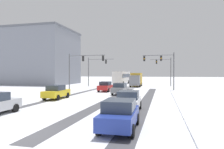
{
  "coord_description": "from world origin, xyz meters",
  "views": [
    {
      "loc": [
        7.14,
        -8.77,
        3.05
      ],
      "look_at": [
        0.0,
        20.58,
        2.8
      ],
      "focal_mm": 32.85,
      "sensor_mm": 36.0,
      "label": 1
    }
  ],
  "objects_px": {
    "car_red_lead": "(106,86)",
    "car_white_fourth": "(129,101)",
    "traffic_signal_near_left": "(81,64)",
    "bus_oncoming": "(122,77)",
    "traffic_signal_near_right": "(163,64)",
    "box_truck_delivery": "(136,79)",
    "traffic_signal_far_left": "(95,67)",
    "car_grey_second": "(120,89)",
    "traffic_signal_far_right": "(165,67)",
    "office_building_far_left_block": "(22,58)",
    "car_yellow_cab_third": "(56,92)",
    "car_blue_sixth": "(120,114)"
  },
  "relations": [
    {
      "from": "bus_oncoming",
      "to": "car_red_lead",
      "type": "bearing_deg",
      "value": -86.05
    },
    {
      "from": "traffic_signal_far_right",
      "to": "bus_oncoming",
      "type": "bearing_deg",
      "value": 152.83
    },
    {
      "from": "car_yellow_cab_third",
      "to": "car_blue_sixth",
      "type": "relative_size",
      "value": 1.0
    },
    {
      "from": "traffic_signal_far_right",
      "to": "car_grey_second",
      "type": "bearing_deg",
      "value": -108.16
    },
    {
      "from": "car_red_lead",
      "to": "box_truck_delivery",
      "type": "xyz_separation_m",
      "value": [
        3.37,
        13.3,
        0.82
      ]
    },
    {
      "from": "car_red_lead",
      "to": "bus_oncoming",
      "type": "bearing_deg",
      "value": 93.95
    },
    {
      "from": "traffic_signal_far_right",
      "to": "car_blue_sixth",
      "type": "bearing_deg",
      "value": -94.56
    },
    {
      "from": "traffic_signal_near_right",
      "to": "box_truck_delivery",
      "type": "distance_m",
      "value": 11.32
    },
    {
      "from": "traffic_signal_far_left",
      "to": "car_yellow_cab_third",
      "type": "distance_m",
      "value": 23.05
    },
    {
      "from": "traffic_signal_far_right",
      "to": "office_building_far_left_block",
      "type": "xyz_separation_m",
      "value": [
        -38.56,
        1.35,
        2.96
      ]
    },
    {
      "from": "traffic_signal_far_left",
      "to": "bus_oncoming",
      "type": "bearing_deg",
      "value": 66.38
    },
    {
      "from": "office_building_far_left_block",
      "to": "car_red_lead",
      "type": "bearing_deg",
      "value": -30.77
    },
    {
      "from": "car_red_lead",
      "to": "car_white_fourth",
      "type": "distance_m",
      "value": 17.46
    },
    {
      "from": "car_yellow_cab_third",
      "to": "bus_oncoming",
      "type": "height_order",
      "value": "bus_oncoming"
    },
    {
      "from": "car_grey_second",
      "to": "car_white_fourth",
      "type": "height_order",
      "value": "same"
    },
    {
      "from": "car_blue_sixth",
      "to": "car_grey_second",
      "type": "bearing_deg",
      "value": 101.28
    },
    {
      "from": "traffic_signal_far_left",
      "to": "car_grey_second",
      "type": "xyz_separation_m",
      "value": [
        8.94,
        -15.87,
        -3.61
      ]
    },
    {
      "from": "car_grey_second",
      "to": "bus_oncoming",
      "type": "height_order",
      "value": "bus_oncoming"
    },
    {
      "from": "car_white_fourth",
      "to": "car_blue_sixth",
      "type": "xyz_separation_m",
      "value": [
        0.36,
        -5.28,
        0.0
      ]
    },
    {
      "from": "traffic_signal_near_right",
      "to": "car_white_fourth",
      "type": "distance_m",
      "value": 20.78
    },
    {
      "from": "traffic_signal_near_left",
      "to": "car_red_lead",
      "type": "bearing_deg",
      "value": -19.84
    },
    {
      "from": "traffic_signal_near_left",
      "to": "bus_oncoming",
      "type": "relative_size",
      "value": 0.62
    },
    {
      "from": "traffic_signal_near_left",
      "to": "car_yellow_cab_third",
      "type": "distance_m",
      "value": 13.19
    },
    {
      "from": "traffic_signal_far_left",
      "to": "car_red_lead",
      "type": "height_order",
      "value": "traffic_signal_far_left"
    },
    {
      "from": "traffic_signal_near_left",
      "to": "car_grey_second",
      "type": "distance_m",
      "value": 10.7
    },
    {
      "from": "traffic_signal_near_left",
      "to": "car_white_fourth",
      "type": "bearing_deg",
      "value": -57.88
    },
    {
      "from": "car_blue_sixth",
      "to": "box_truck_delivery",
      "type": "bearing_deg",
      "value": 95.52
    },
    {
      "from": "car_yellow_cab_third",
      "to": "box_truck_delivery",
      "type": "xyz_separation_m",
      "value": [
        6.37,
        23.99,
        0.82
      ]
    },
    {
      "from": "traffic_signal_far_left",
      "to": "box_truck_delivery",
      "type": "xyz_separation_m",
      "value": [
        9.08,
        1.38,
        -2.79
      ]
    },
    {
      "from": "traffic_signal_far_right",
      "to": "traffic_signal_near_left",
      "type": "bearing_deg",
      "value": -136.23
    },
    {
      "from": "traffic_signal_near_left",
      "to": "car_blue_sixth",
      "type": "distance_m",
      "value": 26.36
    },
    {
      "from": "traffic_signal_far_right",
      "to": "car_white_fourth",
      "type": "xyz_separation_m",
      "value": [
        -3.34,
        -32.07,
        -3.52
      ]
    },
    {
      "from": "traffic_signal_far_right",
      "to": "car_white_fourth",
      "type": "relative_size",
      "value": 1.56
    },
    {
      "from": "traffic_signal_far_right",
      "to": "car_grey_second",
      "type": "height_order",
      "value": "traffic_signal_far_right"
    },
    {
      "from": "car_grey_second",
      "to": "car_white_fourth",
      "type": "distance_m",
      "value": 12.69
    },
    {
      "from": "box_truck_delivery",
      "to": "bus_oncoming",
      "type": "bearing_deg",
      "value": 120.46
    },
    {
      "from": "traffic_signal_far_left",
      "to": "box_truck_delivery",
      "type": "height_order",
      "value": "traffic_signal_far_left"
    },
    {
      "from": "car_red_lead",
      "to": "office_building_far_left_block",
      "type": "relative_size",
      "value": 0.14
    },
    {
      "from": "traffic_signal_far_right",
      "to": "car_red_lead",
      "type": "relative_size",
      "value": 1.58
    },
    {
      "from": "traffic_signal_far_left",
      "to": "car_blue_sixth",
      "type": "distance_m",
      "value": 35.87
    },
    {
      "from": "office_building_far_left_block",
      "to": "car_grey_second",
      "type": "bearing_deg",
      "value": -33.37
    },
    {
      "from": "car_red_lead",
      "to": "car_white_fourth",
      "type": "xyz_separation_m",
      "value": [
        6.38,
        -16.25,
        0.0
      ]
    },
    {
      "from": "car_yellow_cab_third",
      "to": "car_blue_sixth",
      "type": "xyz_separation_m",
      "value": [
        9.74,
        -10.85,
        0.0
      ]
    },
    {
      "from": "office_building_far_left_block",
      "to": "traffic_signal_far_right",
      "type": "bearing_deg",
      "value": -2.01
    },
    {
      "from": "car_yellow_cab_third",
      "to": "car_blue_sixth",
      "type": "distance_m",
      "value": 14.58
    },
    {
      "from": "traffic_signal_far_left",
      "to": "car_white_fourth",
      "type": "distance_m",
      "value": 30.87
    },
    {
      "from": "car_grey_second",
      "to": "car_yellow_cab_third",
      "type": "height_order",
      "value": "same"
    },
    {
      "from": "office_building_far_left_block",
      "to": "car_white_fourth",
      "type": "bearing_deg",
      "value": -43.49
    },
    {
      "from": "office_building_far_left_block",
      "to": "traffic_signal_far_left",
      "type": "bearing_deg",
      "value": -12.79
    },
    {
      "from": "box_truck_delivery",
      "to": "office_building_far_left_block",
      "type": "bearing_deg",
      "value": 173.15
    }
  ]
}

